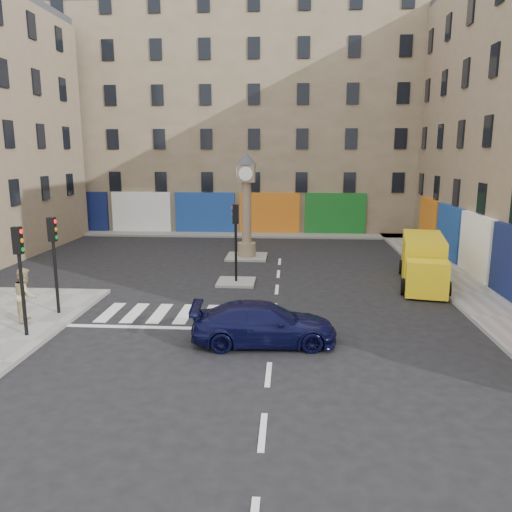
# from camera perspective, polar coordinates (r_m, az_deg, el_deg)

# --- Properties ---
(ground) EXTENTS (120.00, 120.00, 0.00)m
(ground) POSITION_cam_1_polar(r_m,az_deg,el_deg) (16.46, 1.74, -10.42)
(ground) COLOR black
(ground) RESTS_ON ground
(sidewalk_right) EXTENTS (2.60, 30.00, 0.15)m
(sidewalk_right) POSITION_cam_1_polar(r_m,az_deg,el_deg) (27.22, 21.22, -2.09)
(sidewalk_right) COLOR gray
(sidewalk_right) RESTS_ON ground
(sidewalk_far) EXTENTS (32.00, 2.40, 0.15)m
(sidewalk_far) POSITION_cam_1_polar(r_m,az_deg,el_deg) (38.20, -3.00, 2.50)
(sidewalk_far) COLOR gray
(sidewalk_far) RESTS_ON ground
(island_near) EXTENTS (1.80, 1.80, 0.12)m
(island_near) POSITION_cam_1_polar(r_m,az_deg,el_deg) (24.17, -2.29, -3.00)
(island_near) COLOR gray
(island_near) RESTS_ON ground
(island_far) EXTENTS (2.40, 2.40, 0.12)m
(island_far) POSITION_cam_1_polar(r_m,az_deg,el_deg) (29.98, -1.07, -0.08)
(island_far) COLOR gray
(island_far) RESTS_ON ground
(building_far) EXTENTS (32.00, 10.00, 17.00)m
(building_far) POSITION_cam_1_polar(r_m,az_deg,el_deg) (43.53, -2.19, 14.77)
(building_far) COLOR gray
(building_far) RESTS_ON ground
(traffic_light_left_near) EXTENTS (0.28, 0.22, 3.70)m
(traffic_light_left_near) POSITION_cam_1_polar(r_m,az_deg,el_deg) (18.14, -25.38, -0.81)
(traffic_light_left_near) COLOR black
(traffic_light_left_near) RESTS_ON sidewalk_left
(traffic_light_left_far) EXTENTS (0.28, 0.22, 3.70)m
(traffic_light_left_far) POSITION_cam_1_polar(r_m,az_deg,el_deg) (20.22, -22.12, 0.66)
(traffic_light_left_far) COLOR black
(traffic_light_left_far) RESTS_ON sidewalk_left
(traffic_light_island) EXTENTS (0.28, 0.22, 3.70)m
(traffic_light_island) POSITION_cam_1_polar(r_m,az_deg,el_deg) (23.65, -2.34, 2.94)
(traffic_light_island) COLOR black
(traffic_light_island) RESTS_ON island_near
(clock_pillar) EXTENTS (1.20, 1.20, 6.10)m
(clock_pillar) POSITION_cam_1_polar(r_m,az_deg,el_deg) (29.46, -1.09, 6.57)
(clock_pillar) COLOR #89735A
(clock_pillar) RESTS_ON island_far
(navy_sedan) EXTENTS (4.90, 2.30, 1.38)m
(navy_sedan) POSITION_cam_1_polar(r_m,az_deg,el_deg) (16.54, 0.91, -7.74)
(navy_sedan) COLOR black
(navy_sedan) RESTS_ON ground
(yellow_van) EXTENTS (2.96, 6.31, 2.21)m
(yellow_van) POSITION_cam_1_polar(r_m,az_deg,el_deg) (25.28, 18.57, -0.54)
(yellow_van) COLOR yellow
(yellow_van) RESTS_ON ground
(pedestrian_tan) EXTENTS (1.05, 1.17, 1.99)m
(pedestrian_tan) POSITION_cam_1_polar(r_m,az_deg,el_deg) (20.03, -24.83, -4.02)
(pedestrian_tan) COLOR tan
(pedestrian_tan) RESTS_ON sidewalk_left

